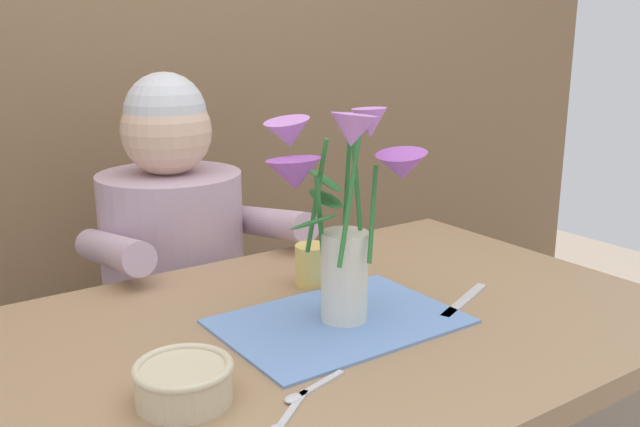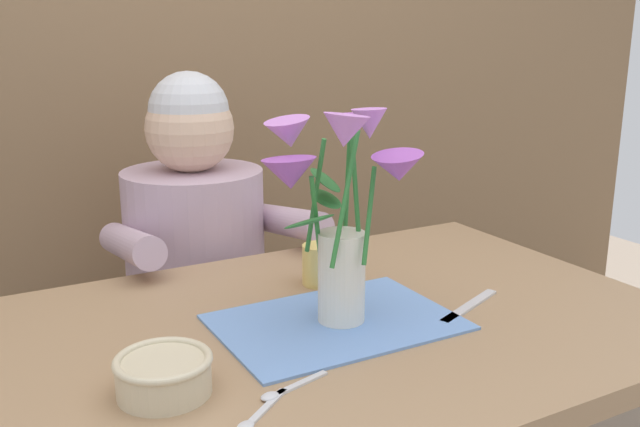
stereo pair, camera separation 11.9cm
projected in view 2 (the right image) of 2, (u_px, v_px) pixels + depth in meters
name	position (u px, v px, depth m)	size (l,w,h in m)	color
wood_panel_backdrop	(147.00, 21.00, 1.95)	(4.00, 0.10, 2.50)	brown
dining_table	(332.00, 372.00, 1.22)	(1.20, 0.80, 0.74)	#9E7A56
seated_person	(199.00, 302.00, 1.75)	(0.45, 0.47, 1.14)	#4C4C56
striped_placemat	(335.00, 322.00, 1.19)	(0.40, 0.28, 0.01)	#6B93D1
flower_vase	(337.00, 201.00, 1.14)	(0.26, 0.25, 0.37)	silver
ceramic_bowl	(164.00, 373.00, 0.95)	(0.14, 0.14, 0.06)	beige
dinner_knife	(469.00, 306.00, 1.26)	(0.19, 0.02, 0.01)	silver
ceramic_mug	(320.00, 264.00, 1.36)	(0.09, 0.07, 0.08)	#E5C666
spoon_0	(256.00, 417.00, 0.89)	(0.10, 0.08, 0.01)	silver
spoon_1	(284.00, 390.00, 0.96)	(0.12, 0.04, 0.01)	silver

